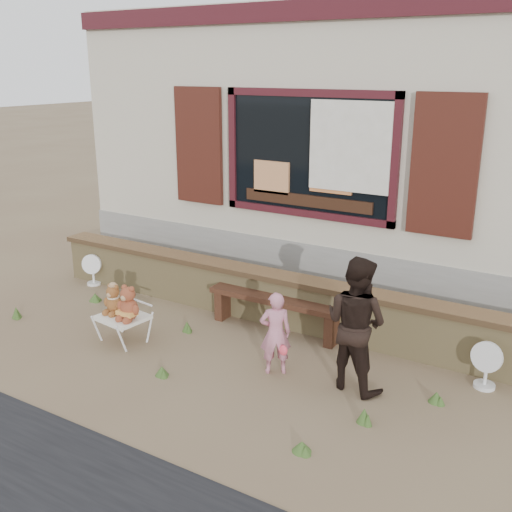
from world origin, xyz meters
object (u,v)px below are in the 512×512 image
Objects in this scene: bench at (277,305)px; teddy_bear_right at (129,302)px; child at (275,333)px; adult at (356,324)px; teddy_bear_left at (114,298)px; folding_chair at (123,318)px.

teddy_bear_right is (-1.27, -1.27, 0.22)m from bench.
child is at bearing -61.82° from bench.
adult is at bearing 17.75° from teddy_bear_right.
teddy_bear_right reaches higher than bench.
child is at bearing 23.02° from adult.
child reaches higher than teddy_bear_left.
adult reaches higher than folding_chair.
folding_chair is at bearing 21.30° from adult.
folding_chair is 1.96m from child.
folding_chair is at bearing -138.67° from bench.
teddy_bear_right is 0.30× the size of adult.
adult reaches higher than teddy_bear_right.
child reaches higher than folding_chair.
folding_chair is (-1.41, -1.25, -0.03)m from bench.
folding_chair is 0.43× the size of adult.
teddy_bear_right is (0.28, -0.04, 0.03)m from teddy_bear_left.
folding_chair is 0.28m from teddy_bear_right.
teddy_bear_left is 2.95m from adult.
adult reaches higher than bench.
child is (1.80, 0.30, -0.09)m from teddy_bear_right.
bench reaches higher than folding_chair.
adult is at bearing 16.88° from folding_chair.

